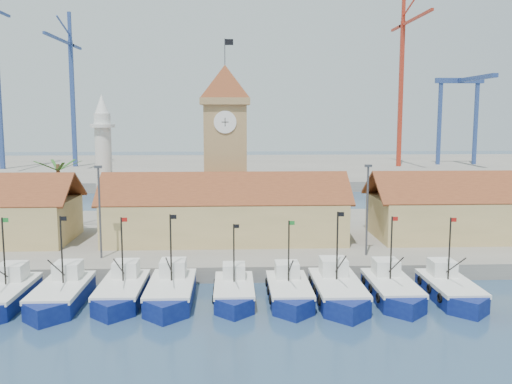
{
  "coord_description": "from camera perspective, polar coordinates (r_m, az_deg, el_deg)",
  "views": [
    {
      "loc": [
        0.67,
        -42.66,
        15.27
      ],
      "look_at": [
        3.32,
        18.0,
        7.09
      ],
      "focal_mm": 40.0,
      "sensor_mm": 36.0,
      "label": 1
    }
  ],
  "objects": [
    {
      "name": "ground",
      "position": [
        45.32,
        -3.28,
        -12.03
      ],
      "size": [
        400.0,
        400.0,
        0.0
      ],
      "primitive_type": "plane",
      "color": "navy",
      "rests_on": "ground"
    },
    {
      "name": "clock_tower",
      "position": [
        68.74,
        -3.07,
        4.91
      ],
      "size": [
        5.8,
        5.8,
        22.7
      ],
      "color": "#A08152",
      "rests_on": "quay"
    },
    {
      "name": "crane_blue_near",
      "position": [
        155.13,
        -18.05,
        10.4
      ],
      "size": [
        1.0,
        30.81,
        39.24
      ],
      "color": "navy",
      "rests_on": "terminal"
    },
    {
      "name": "boat_9",
      "position": [
        50.76,
        18.97,
        -9.38
      ],
      "size": [
        3.48,
        9.54,
        7.22
      ],
      "color": "#0B1557",
      "rests_on": "ground"
    },
    {
      "name": "boat_7",
      "position": [
        48.01,
        8.25,
        -9.94
      ],
      "size": [
        3.77,
        10.33,
        7.82
      ],
      "color": "#0B1557",
      "rests_on": "ground"
    },
    {
      "name": "crane_red_right",
      "position": [
        153.33,
        14.47,
        11.6
      ],
      "size": [
        1.0,
        31.51,
        44.15
      ],
      "color": "#AC2D1A",
      "rests_on": "terminal"
    },
    {
      "name": "boat_1",
      "position": [
        50.68,
        -24.06,
        -9.62
      ],
      "size": [
        3.64,
        9.96,
        7.54
      ],
      "color": "#0B1557",
      "rests_on": "ground"
    },
    {
      "name": "terminal",
      "position": [
        153.33,
        -2.75,
        2.33
      ],
      "size": [
        240.0,
        80.0,
        2.0
      ],
      "primitive_type": "cube",
      "color": "gray",
      "rests_on": "ground"
    },
    {
      "name": "boat_5",
      "position": [
        47.79,
        -2.2,
        -10.08
      ],
      "size": [
        3.24,
        8.87,
        6.71
      ],
      "color": "#0B1557",
      "rests_on": "ground"
    },
    {
      "name": "boat_6",
      "position": [
        47.78,
        3.37,
        -10.06
      ],
      "size": [
        3.39,
        9.27,
        7.02
      ],
      "color": "#0B1557",
      "rests_on": "ground"
    },
    {
      "name": "boat_4",
      "position": [
        47.91,
        -8.54,
        -10.01
      ],
      "size": [
        3.67,
        10.07,
        7.62
      ],
      "color": "#0B1557",
      "rests_on": "ground"
    },
    {
      "name": "quay",
      "position": [
        68.23,
        -3.02,
        -4.62
      ],
      "size": [
        140.0,
        32.0,
        1.5
      ],
      "primitive_type": "cube",
      "color": "gray",
      "rests_on": "ground"
    },
    {
      "name": "palm_tree",
      "position": [
        72.27,
        -19.1,
        0.08
      ],
      "size": [
        5.6,
        5.03,
        8.39
      ],
      "color": "brown",
      "rests_on": "quay"
    },
    {
      "name": "boat_3",
      "position": [
        48.83,
        -13.31,
        -9.82
      ],
      "size": [
        3.54,
        9.69,
        7.34
      ],
      "color": "#0B1557",
      "rests_on": "ground"
    },
    {
      "name": "lamp_posts",
      "position": [
        55.36,
        -2.65,
        -1.47
      ],
      "size": [
        80.7,
        0.25,
        9.03
      ],
      "color": "#3F3F44",
      "rests_on": "quay"
    },
    {
      "name": "gantry",
      "position": [
        161.49,
        20.07,
        8.91
      ],
      "size": [
        13.0,
        22.0,
        23.2
      ],
      "color": "navy",
      "rests_on": "terminal"
    },
    {
      "name": "boat_2",
      "position": [
        49.38,
        -18.98,
        -9.81
      ],
      "size": [
        3.66,
        10.03,
        7.59
      ],
      "color": "#0B1557",
      "rests_on": "ground"
    },
    {
      "name": "hall_right",
      "position": [
        70.96,
        23.75,
        -2.13
      ],
      "size": [
        31.2,
        10.13,
        7.61
      ],
      "color": "tan",
      "rests_on": "quay"
    },
    {
      "name": "minaret",
      "position": [
        72.59,
        -14.99,
        3.04
      ],
      "size": [
        3.0,
        3.0,
        16.3
      ],
      "color": "silver",
      "rests_on": "quay"
    },
    {
      "name": "boat_8",
      "position": [
        49.41,
        13.53,
        -9.62
      ],
      "size": [
        3.52,
        9.66,
        7.31
      ],
      "color": "#0B1557",
      "rests_on": "ground"
    },
    {
      "name": "hall_center",
      "position": [
        63.67,
        -3.07,
        -2.54
      ],
      "size": [
        27.04,
        10.13,
        7.61
      ],
      "color": "tan",
      "rests_on": "quay"
    }
  ]
}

